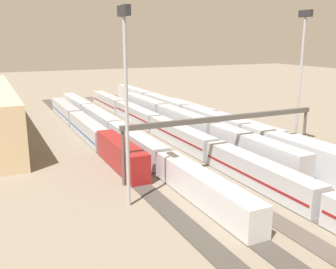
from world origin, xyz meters
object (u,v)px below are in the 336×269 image
(train_on_track_0, at_px, (276,139))
(train_on_track_6, at_px, (85,127))
(train_on_track_2, at_px, (185,123))
(signal_gantry, at_px, (225,123))
(train_on_track_1, at_px, (186,114))
(train_on_track_3, at_px, (180,136))
(light_mast_0, at_px, (302,63))
(train_on_track_5, at_px, (115,130))
(light_mast_1, at_px, (126,81))

(train_on_track_0, distance_m, train_on_track_6, 39.96)
(train_on_track_2, relative_size, signal_gantry, 2.04)
(train_on_track_1, bearing_deg, train_on_track_0, -169.45)
(train_on_track_3, bearing_deg, train_on_track_1, -31.57)
(train_on_track_6, bearing_deg, light_mast_0, -130.50)
(signal_gantry, bearing_deg, train_on_track_5, 20.95)
(train_on_track_5, distance_m, train_on_track_1, 20.78)
(train_on_track_5, xyz_separation_m, train_on_track_2, (-3.33, -15.00, 0.57))
(train_on_track_3, bearing_deg, train_on_track_0, -125.20)
(train_on_track_0, height_order, train_on_track_1, train_on_track_1)
(light_mast_1, bearing_deg, signal_gantry, -69.87)
(train_on_track_3, xyz_separation_m, light_mast_1, (-22.38, 18.88, 13.69))
(train_on_track_1, bearing_deg, light_mast_1, 143.24)
(train_on_track_0, bearing_deg, signal_gantry, 108.03)
(light_mast_1, bearing_deg, train_on_track_0, -70.79)
(train_on_track_1, bearing_deg, light_mast_0, -164.27)
(train_on_track_1, bearing_deg, train_on_track_6, 91.04)
(signal_gantry, bearing_deg, train_on_track_2, -12.37)
(signal_gantry, bearing_deg, train_on_track_3, 0.00)
(train_on_track_5, xyz_separation_m, signal_gantry, (-26.12, -10.00, 5.63))
(train_on_track_0, xyz_separation_m, light_mast_1, (-11.80, 33.88, 13.63))
(train_on_track_2, bearing_deg, signal_gantry, 167.63)
(train_on_track_2, height_order, signal_gantry, signal_gantry)
(train_on_track_0, xyz_separation_m, train_on_track_2, (17.91, 10.00, 0.52))
(train_on_track_0, bearing_deg, train_on_track_2, 29.18)
(train_on_track_5, relative_size, train_on_track_3, 0.80)
(train_on_track_1, distance_m, train_on_track_3, 19.11)
(light_mast_1, relative_size, signal_gantry, 0.69)
(train_on_track_0, relative_size, train_on_track_3, 0.76)
(light_mast_0, xyz_separation_m, light_mast_1, (-9.95, 36.97, -0.69))
(light_mast_1, height_order, signal_gantry, light_mast_1)
(train_on_track_2, bearing_deg, train_on_track_1, -29.20)
(signal_gantry, bearing_deg, light_mast_1, 110.13)
(train_on_track_0, distance_m, light_mast_0, 14.77)
(train_on_track_6, xyz_separation_m, train_on_track_2, (-8.49, -20.00, 0.51))
(train_on_track_1, height_order, light_mast_0, light_mast_0)
(train_on_track_5, xyz_separation_m, train_on_track_6, (5.16, 5.00, 0.06))
(train_on_track_3, bearing_deg, light_mast_0, -124.52)
(light_mast_0, bearing_deg, train_on_track_5, 50.57)
(train_on_track_2, bearing_deg, train_on_track_0, -150.82)
(train_on_track_6, bearing_deg, train_on_track_5, -135.92)
(train_on_track_1, xyz_separation_m, train_on_track_2, (-8.95, 5.00, -0.03))
(train_on_track_2, distance_m, light_mast_1, 40.31)
(train_on_track_3, height_order, light_mast_0, light_mast_0)
(train_on_track_6, height_order, train_on_track_2, train_on_track_2)
(train_on_track_6, relative_size, train_on_track_1, 0.69)
(signal_gantry, bearing_deg, train_on_track_1, -17.49)
(train_on_track_0, relative_size, train_on_track_2, 1.27)
(train_on_track_6, bearing_deg, train_on_track_3, -136.52)
(train_on_track_1, bearing_deg, train_on_track_5, 105.69)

